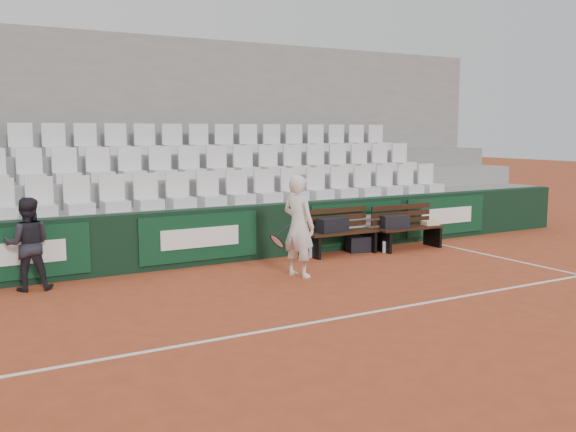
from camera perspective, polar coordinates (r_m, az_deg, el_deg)
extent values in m
plane|color=#AC4627|center=(8.24, 3.77, -9.19)|extent=(80.00, 80.00, 0.00)
cube|color=white|center=(8.24, 3.77, -9.17)|extent=(18.00, 0.06, 0.01)
cube|color=black|center=(11.59, -7.23, -1.79)|extent=(18.00, 0.30, 1.00)
cube|color=#0C381E|center=(10.62, -23.02, -3.09)|extent=(2.20, 0.04, 0.82)
cube|color=#0C381E|center=(11.36, -7.84, -1.89)|extent=(2.20, 0.04, 0.82)
cube|color=#0C381E|center=(13.00, 6.18, -0.66)|extent=(2.20, 0.04, 0.82)
cube|color=#0C381E|center=(14.53, 13.86, 0.03)|extent=(2.20, 0.04, 0.82)
cube|color=gray|center=(12.16, -8.37, -1.37)|extent=(18.00, 0.95, 1.00)
cube|color=gray|center=(13.01, -9.93, 0.18)|extent=(18.00, 0.95, 1.45)
cube|color=gray|center=(13.88, -11.30, 1.54)|extent=(18.00, 0.95, 1.90)
cube|color=gray|center=(14.40, -12.23, 6.72)|extent=(18.00, 0.30, 4.40)
cube|color=silver|center=(11.90, -8.14, 2.39)|extent=(11.90, 0.44, 0.63)
cube|color=silver|center=(12.76, -9.77, 4.73)|extent=(11.90, 0.44, 0.63)
cube|color=silver|center=(13.64, -11.20, 6.77)|extent=(11.90, 0.44, 0.63)
cube|color=#321B0F|center=(12.43, 4.76, -2.40)|extent=(1.50, 0.56, 0.45)
cube|color=black|center=(13.19, 10.64, -1.93)|extent=(1.50, 0.56, 0.45)
cube|color=black|center=(12.32, 3.96, -0.79)|extent=(0.66, 0.34, 0.27)
cube|color=black|center=(12.94, 9.50, -0.52)|extent=(0.59, 0.37, 0.25)
cube|color=beige|center=(13.51, 12.53, -0.60)|extent=(0.34, 0.26, 0.09)
cube|color=black|center=(12.75, 6.39, -2.50)|extent=(0.55, 0.39, 0.30)
cylinder|color=#B0C0C8|center=(12.09, 2.02, -3.14)|extent=(0.07, 0.07, 0.26)
cylinder|color=#ACBBC3|center=(12.69, 8.53, -2.76)|extent=(0.07, 0.07, 0.23)
imported|color=white|center=(10.45, 0.95, -0.90)|extent=(0.57, 0.70, 1.67)
torus|color=black|center=(10.28, -0.96, -2.25)|extent=(0.19, 0.30, 0.26)
cylinder|color=black|center=(10.32, -0.33, -1.16)|extent=(0.26, 0.03, 0.20)
imported|color=black|center=(10.32, -22.13, -2.33)|extent=(0.77, 0.65, 1.40)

